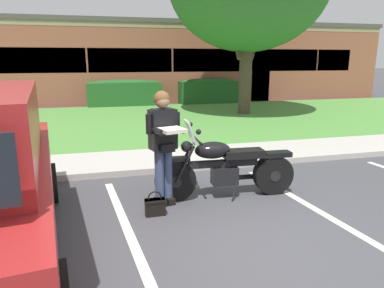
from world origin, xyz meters
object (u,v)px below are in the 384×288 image
at_px(handbag, 155,206).
at_px(hedge_center_left, 208,91).
at_px(brick_building, 155,61).
at_px(motorcycle, 231,167).
at_px(rider_person, 164,139).
at_px(hedge_left, 125,92).

relative_size(handbag, hedge_center_left, 0.13).
relative_size(handbag, brick_building, 0.02).
bearing_deg(handbag, motorcycle, 17.74).
xyz_separation_m(rider_person, hedge_center_left, (4.30, 11.71, -0.36)).
height_order(handbag, brick_building, brick_building).
bearing_deg(hedge_left, hedge_center_left, 0.00).
height_order(motorcycle, hedge_left, motorcycle).
relative_size(rider_person, hedge_left, 0.51).
relative_size(rider_person, handbag, 4.74).
distance_m(hedge_left, hedge_center_left, 4.02).
xyz_separation_m(handbag, hedge_center_left, (4.50, 12.07, 0.51)).
distance_m(motorcycle, hedge_center_left, 12.11).
distance_m(hedge_center_left, brick_building, 6.29).
height_order(motorcycle, handbag, motorcycle).
relative_size(motorcycle, hedge_left, 0.67).
relative_size(motorcycle, brick_building, 0.10).
bearing_deg(brick_building, motorcycle, -95.08).
bearing_deg(rider_person, brick_building, 81.52).
xyz_separation_m(rider_person, brick_building, (2.63, 17.63, 0.99)).
xyz_separation_m(handbag, hedge_left, (0.48, 12.07, 0.51)).
bearing_deg(rider_person, handbag, -119.16).
bearing_deg(rider_person, hedge_center_left, 69.84).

